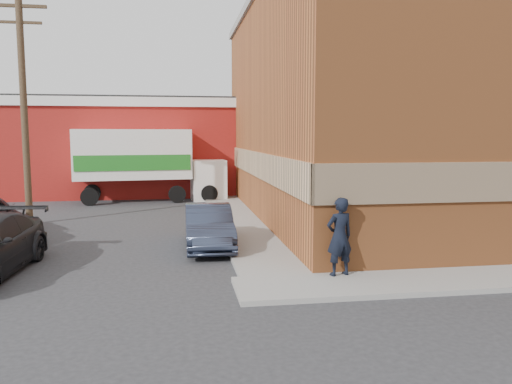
{
  "coord_description": "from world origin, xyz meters",
  "views": [
    {
      "loc": [
        -1.72,
        -11.5,
        3.46
      ],
      "look_at": [
        0.65,
        3.52,
        1.74
      ],
      "focal_mm": 35.0,
      "sensor_mm": 36.0,
      "label": 1
    }
  ],
  "objects_px": {
    "brick_building": "(415,107)",
    "sedan": "(209,227)",
    "warehouse": "(106,146)",
    "man": "(339,237)",
    "box_truck": "(148,160)",
    "utility_pole": "(24,102)"
  },
  "relations": [
    {
      "from": "brick_building",
      "to": "box_truck",
      "type": "xyz_separation_m",
      "value": [
        -11.76,
        6.28,
        -2.51
      ]
    },
    {
      "from": "brick_building",
      "to": "sedan",
      "type": "distance_m",
      "value": 11.41
    },
    {
      "from": "utility_pole",
      "to": "man",
      "type": "relative_size",
      "value": 4.77
    },
    {
      "from": "sedan",
      "to": "box_truck",
      "type": "relative_size",
      "value": 0.51
    },
    {
      "from": "warehouse",
      "to": "box_truck",
      "type": "xyz_separation_m",
      "value": [
        2.73,
        -4.73,
        -0.64
      ]
    },
    {
      "from": "man",
      "to": "sedan",
      "type": "relative_size",
      "value": 0.47
    },
    {
      "from": "utility_pole",
      "to": "man",
      "type": "bearing_deg",
      "value": -44.01
    },
    {
      "from": "box_truck",
      "to": "warehouse",
      "type": "bearing_deg",
      "value": 114.53
    },
    {
      "from": "warehouse",
      "to": "man",
      "type": "bearing_deg",
      "value": -68.26
    },
    {
      "from": "warehouse",
      "to": "sedan",
      "type": "xyz_separation_m",
      "value": [
        5.2,
        -16.25,
        -2.15
      ]
    },
    {
      "from": "brick_building",
      "to": "box_truck",
      "type": "bearing_deg",
      "value": 151.92
    },
    {
      "from": "warehouse",
      "to": "sedan",
      "type": "distance_m",
      "value": 17.2
    },
    {
      "from": "brick_building",
      "to": "man",
      "type": "height_order",
      "value": "brick_building"
    },
    {
      "from": "sedan",
      "to": "box_truck",
      "type": "xyz_separation_m",
      "value": [
        -2.47,
        11.52,
        1.51
      ]
    },
    {
      "from": "warehouse",
      "to": "man",
      "type": "relative_size",
      "value": 8.64
    },
    {
      "from": "box_truck",
      "to": "sedan",
      "type": "bearing_deg",
      "value": -83.42
    },
    {
      "from": "warehouse",
      "to": "sedan",
      "type": "height_order",
      "value": "warehouse"
    },
    {
      "from": "brick_building",
      "to": "utility_pole",
      "type": "height_order",
      "value": "brick_building"
    },
    {
      "from": "sedan",
      "to": "box_truck",
      "type": "distance_m",
      "value": 11.88
    },
    {
      "from": "warehouse",
      "to": "brick_building",
      "type": "bearing_deg",
      "value": -37.2
    },
    {
      "from": "brick_building",
      "to": "sedan",
      "type": "height_order",
      "value": "brick_building"
    },
    {
      "from": "utility_pole",
      "to": "warehouse",
      "type": "bearing_deg",
      "value": 82.23
    }
  ]
}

